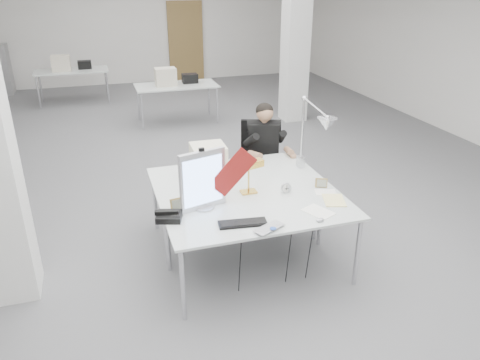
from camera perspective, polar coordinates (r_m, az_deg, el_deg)
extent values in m
cube|color=#57575A|center=(6.90, -4.59, -0.08)|extent=(10.00, 14.00, 0.02)
cube|color=silver|center=(13.28, -12.16, 18.38)|extent=(10.00, 0.02, 3.20)
cube|color=white|center=(9.55, 6.80, 16.68)|extent=(0.45, 0.45, 3.20)
cube|color=brown|center=(13.45, -6.63, 16.44)|extent=(0.95, 0.08, 2.10)
cube|color=silver|center=(4.40, 2.58, -3.85)|extent=(1.80, 0.90, 0.02)
cube|color=silver|center=(5.18, -0.80, 0.60)|extent=(1.80, 0.90, 0.02)
cube|color=silver|center=(9.51, -7.78, 11.34)|extent=(1.60, 0.80, 0.02)
cube|color=silver|center=(11.54, -19.85, 12.41)|extent=(1.60, 0.80, 0.02)
cube|color=gray|center=(13.16, -27.19, 11.87)|extent=(0.45, 0.55, 1.20)
cube|color=silver|center=(4.33, -4.58, -0.02)|extent=(0.46, 0.17, 0.57)
cube|color=maroon|center=(4.34, -0.89, 0.94)|extent=(0.45, 0.13, 0.49)
cube|color=black|center=(4.16, 0.33, -5.30)|extent=(0.45, 0.20, 0.02)
imported|color=#AFB0B4|center=(4.06, 4.05, -6.12)|extent=(0.36, 0.31, 0.02)
ellipsoid|color=#B2B2B7|center=(4.26, 9.72, -4.81)|extent=(0.09, 0.07, 0.03)
cube|color=black|center=(4.28, -8.61, -4.42)|extent=(0.27, 0.26, 0.06)
cube|color=tan|center=(4.42, -7.58, -2.90)|extent=(0.15, 0.06, 0.12)
cube|color=#9F8144|center=(4.91, 9.87, -0.35)|extent=(0.13, 0.08, 0.10)
cylinder|color=#B0B0B5|center=(4.74, 5.64, -0.97)|extent=(0.11, 0.05, 0.11)
cube|color=white|center=(4.42, 9.51, -3.83)|extent=(0.29, 0.33, 0.01)
cube|color=#F2E391|center=(4.66, 11.39, -2.43)|extent=(0.27, 0.33, 0.01)
cube|color=white|center=(4.81, 10.41, -1.49)|extent=(0.24, 0.20, 0.01)
cube|color=beige|center=(5.10, -3.87, 2.44)|extent=(0.37, 0.35, 0.34)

